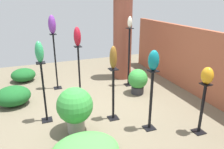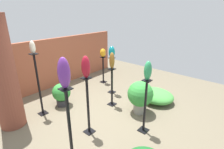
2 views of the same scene
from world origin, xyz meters
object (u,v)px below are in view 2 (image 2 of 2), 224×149
pedestal_ruby (88,109)px  potted_plant_mid_right (62,94)px  pedestal_bronze (112,89)px  art_vase_jade (148,71)px  pedestal_amber (103,71)px  art_vase_amber (103,53)px  art_vase_teal (112,52)px  pedestal_violet (70,133)px  brick_pillar (3,75)px  pedestal_ivory (39,88)px  art_vase_bronze (112,61)px  potted_plant_mid_left (140,95)px  pedestal_teal (112,77)px  art_vase_ivory (32,47)px  pedestal_jade (145,109)px  art_vase_violet (64,73)px

pedestal_ruby → potted_plant_mid_right: bearing=78.3°
pedestal_bronze → art_vase_jade: (-0.40, -1.24, 0.91)m
pedestal_amber → art_vase_amber: (0.00, 0.00, 0.66)m
pedestal_amber → art_vase_teal: 1.24m
pedestal_bronze → pedestal_violet: bearing=-157.3°
brick_pillar → pedestal_ivory: 0.83m
art_vase_bronze → potted_plant_mid_left: bearing=-78.2°
pedestal_violet → pedestal_teal: 2.85m
art_vase_ivory → potted_plant_mid_left: 2.73m
art_vase_bronze → potted_plant_mid_right: art_vase_bronze is taller
pedestal_ruby → potted_plant_mid_left: (1.36, -0.40, -0.09)m
pedestal_jade → art_vase_violet: size_ratio=2.62×
pedestal_ruby → pedestal_ivory: 1.45m
pedestal_ruby → art_vase_violet: (-0.76, -0.44, 1.09)m
pedestal_jade → art_vase_teal: bearing=60.9°
pedestal_bronze → pedestal_teal: size_ratio=0.92×
art_vase_violet → potted_plant_mid_right: bearing=60.1°
art_vase_violet → art_vase_amber: bearing=35.2°
pedestal_amber → art_vase_violet: (-2.95, -2.08, 1.24)m
art_vase_violet → art_vase_ivory: art_vase_violet is taller
potted_plant_mid_right → pedestal_ruby: bearing=-101.7°
pedestal_ruby → art_vase_bronze: (1.19, 0.38, 0.68)m
art_vase_amber → potted_plant_mid_right: art_vase_amber is taller
art_vase_ivory → art_vase_jade: art_vase_ivory is taller
art_vase_amber → potted_plant_mid_right: size_ratio=0.46×
potted_plant_mid_right → art_vase_bronze: bearing=-48.2°
pedestal_teal → art_vase_ivory: art_vase_ivory is taller
pedestal_ivory → pedestal_amber: bearing=5.4°
pedestal_amber → potted_plant_mid_right: (-1.90, -0.25, -0.08)m
pedestal_teal → art_vase_violet: bearing=-152.5°
art_vase_amber → brick_pillar: bearing=-177.5°
art_vase_teal → potted_plant_mid_right: 1.83m
pedestal_ruby → pedestal_amber: pedestal_ruby is taller
pedestal_ruby → pedestal_teal: (1.76, 0.88, -0.06)m
pedestal_teal → pedestal_ruby: bearing=-153.5°
pedestal_violet → potted_plant_mid_right: 2.13m
pedestal_ruby → pedestal_amber: 2.74m
art_vase_violet → art_vase_amber: size_ratio=1.58×
brick_pillar → art_vase_bronze: brick_pillar is taller
brick_pillar → pedestal_violet: size_ratio=1.69×
pedestal_teal → potted_plant_mid_left: (-0.40, -1.28, -0.03)m
pedestal_violet → art_vase_ivory: bearing=75.5°
pedestal_ruby → pedestal_ivory: size_ratio=0.81×
pedestal_amber → pedestal_jade: 2.87m
brick_pillar → pedestal_bronze: brick_pillar is taller
pedestal_jade → brick_pillar: bearing=126.3°
pedestal_amber → potted_plant_mid_left: pedestal_amber is taller
pedestal_ivory → potted_plant_mid_left: size_ratio=1.85×
art_vase_jade → potted_plant_mid_left: bearing=39.3°
pedestal_teal → art_vase_ivory: (-2.05, 0.53, 1.18)m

